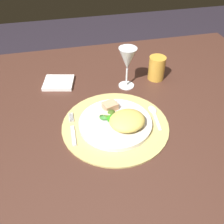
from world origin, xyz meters
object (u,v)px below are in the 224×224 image
dining_table (112,126)px  spoon (154,113)px  dinner_plate (115,123)px  napkin (59,83)px  fork (73,130)px  amber_tumbler (157,68)px  wine_glass (127,60)px

dining_table → spoon: 0.18m
dining_table → dinner_plate: 0.14m
napkin → fork: bearing=-85.0°
spoon → dining_table: bearing=152.7°
dinner_plate → amber_tumbler: (0.24, 0.25, 0.04)m
napkin → wine_glass: wine_glass is taller
dinner_plate → fork: size_ratio=1.56×
dining_table → napkin: napkin is taller
napkin → wine_glass: size_ratio=0.71×
spoon → fork: bearing=-175.7°
spoon → napkin: same height
amber_tumbler → dining_table: bearing=-145.6°
dinner_plate → spoon: size_ratio=1.90×
dinner_plate → fork: (-0.14, 0.00, -0.01)m
fork → napkin: 0.29m
dinner_plate → wine_glass: bearing=65.7°
spoon → amber_tumbler: amber_tumbler is taller
fork → wine_glass: (0.24, 0.22, 0.11)m
fork → napkin: bearing=95.0°
dining_table → spoon: (0.13, -0.07, 0.10)m
dinner_plate → napkin: size_ratio=2.06×
dining_table → fork: bearing=-149.2°
dining_table → napkin: bearing=131.6°
napkin → dining_table: bearing=-48.4°
dining_table → amber_tumbler: bearing=34.4°
spoon → wine_glass: (-0.05, 0.20, 0.11)m
dining_table → dinner_plate: bearing=-96.6°
dinner_plate → spoon: bearing=9.8°
napkin → amber_tumbler: size_ratio=1.20×
fork → wine_glass: 0.34m
dinner_plate → napkin: bearing=119.6°
napkin → spoon: bearing=-40.9°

